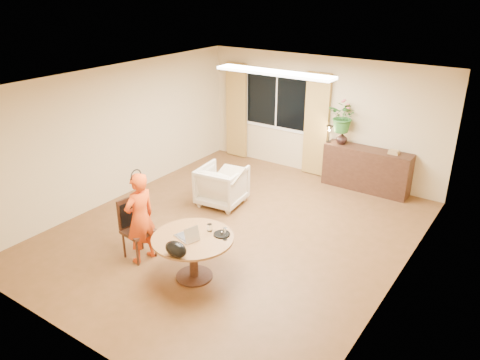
% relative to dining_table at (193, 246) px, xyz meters
% --- Properties ---
extents(floor, '(6.50, 6.50, 0.00)m').
position_rel_dining_table_xyz_m(floor, '(-0.27, 1.43, -0.53)').
color(floor, brown).
rests_on(floor, ground).
extents(ceiling, '(6.50, 6.50, 0.00)m').
position_rel_dining_table_xyz_m(ceiling, '(-0.27, 1.43, 2.07)').
color(ceiling, white).
rests_on(ceiling, wall_back).
extents(wall_back, '(5.50, 0.00, 5.50)m').
position_rel_dining_table_xyz_m(wall_back, '(-0.27, 4.68, 0.77)').
color(wall_back, '#D7BD8C').
rests_on(wall_back, floor).
extents(wall_left, '(0.00, 6.50, 6.50)m').
position_rel_dining_table_xyz_m(wall_left, '(-3.02, 1.43, 0.77)').
color(wall_left, '#D7BD8C').
rests_on(wall_left, floor).
extents(wall_right, '(0.00, 6.50, 6.50)m').
position_rel_dining_table_xyz_m(wall_right, '(2.48, 1.43, 0.77)').
color(wall_right, '#D7BD8C').
rests_on(wall_right, floor).
extents(window, '(1.70, 0.03, 1.30)m').
position_rel_dining_table_xyz_m(window, '(-1.37, 4.66, 0.97)').
color(window, white).
rests_on(window, wall_back).
extents(curtain_left, '(0.55, 0.08, 2.25)m').
position_rel_dining_table_xyz_m(curtain_left, '(-2.42, 4.58, 0.62)').
color(curtain_left, olive).
rests_on(curtain_left, wall_back).
extents(curtain_right, '(0.55, 0.08, 2.25)m').
position_rel_dining_table_xyz_m(curtain_right, '(-0.32, 4.58, 0.62)').
color(curtain_right, olive).
rests_on(curtain_right, wall_back).
extents(ceiling_panel, '(2.20, 0.35, 0.05)m').
position_rel_dining_table_xyz_m(ceiling_panel, '(-0.27, 2.63, 2.04)').
color(ceiling_panel, white).
rests_on(ceiling_panel, ceiling).
extents(dining_table, '(1.18, 1.18, 0.67)m').
position_rel_dining_table_xyz_m(dining_table, '(0.00, 0.00, 0.00)').
color(dining_table, brown).
rests_on(dining_table, floor).
extents(dining_chair, '(0.52, 0.48, 0.97)m').
position_rel_dining_table_xyz_m(dining_chair, '(-1.05, -0.06, -0.04)').
color(dining_chair, black).
rests_on(dining_chair, floor).
extents(child, '(0.56, 0.40, 1.45)m').
position_rel_dining_table_xyz_m(child, '(-0.96, -0.08, 0.20)').
color(child, '#B5240D').
rests_on(child, floor).
extents(laptop, '(0.39, 0.32, 0.23)m').
position_rel_dining_table_xyz_m(laptop, '(-0.07, -0.06, 0.26)').
color(laptop, '#B7B7BC').
rests_on(laptop, dining_table).
extents(tumbler, '(0.09, 0.09, 0.11)m').
position_rel_dining_table_xyz_m(tumbler, '(0.09, 0.28, 0.20)').
color(tumbler, white).
rests_on(tumbler, dining_table).
extents(wine_glass, '(0.08, 0.08, 0.19)m').
position_rel_dining_table_xyz_m(wine_glass, '(0.42, 0.21, 0.24)').
color(wine_glass, white).
rests_on(wine_glass, dining_table).
extents(pot_lid, '(0.29, 0.29, 0.04)m').
position_rel_dining_table_xyz_m(pot_lid, '(0.30, 0.29, 0.16)').
color(pot_lid, white).
rests_on(pot_lid, dining_table).
extents(handbag, '(0.34, 0.20, 0.22)m').
position_rel_dining_table_xyz_m(handbag, '(0.14, -0.51, 0.25)').
color(handbag, black).
rests_on(handbag, dining_table).
extents(armchair, '(0.91, 0.93, 0.77)m').
position_rel_dining_table_xyz_m(armchair, '(-1.12, 2.21, -0.14)').
color(armchair, '#BDB596').
rests_on(armchair, floor).
extents(throw, '(0.52, 0.60, 0.03)m').
position_rel_dining_table_xyz_m(throw, '(-0.89, 2.11, 0.25)').
color(throw, beige).
rests_on(throw, armchair).
extents(sideboard, '(1.77, 0.43, 0.89)m').
position_rel_dining_table_xyz_m(sideboard, '(0.92, 4.44, -0.08)').
color(sideboard, black).
rests_on(sideboard, floor).
extents(vase, '(0.29, 0.29, 0.25)m').
position_rel_dining_table_xyz_m(vase, '(0.33, 4.44, 0.48)').
color(vase, black).
rests_on(vase, sideboard).
extents(bouquet, '(0.66, 0.60, 0.66)m').
position_rel_dining_table_xyz_m(bouquet, '(0.34, 4.44, 0.94)').
color(bouquet, '#2C6626').
rests_on(bouquet, vase).
extents(book_stack, '(0.23, 0.19, 0.08)m').
position_rel_dining_table_xyz_m(book_stack, '(1.43, 4.44, 0.40)').
color(book_stack, olive).
rests_on(book_stack, sideboard).
extents(desk_lamp, '(0.17, 0.17, 0.37)m').
position_rel_dining_table_xyz_m(desk_lamp, '(0.07, 4.39, 0.55)').
color(desk_lamp, black).
rests_on(desk_lamp, sideboard).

